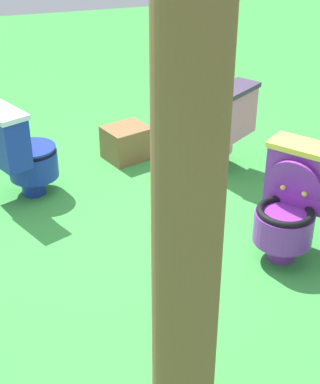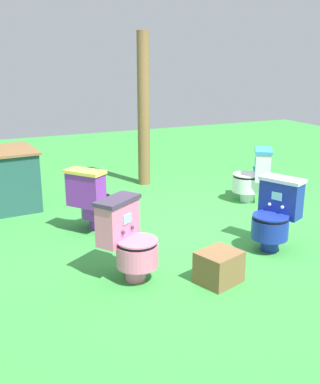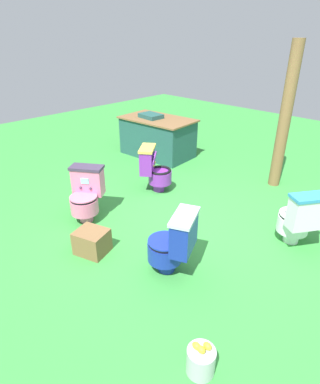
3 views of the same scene
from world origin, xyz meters
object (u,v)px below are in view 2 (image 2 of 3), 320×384
object	(u,v)px
toilet_blue	(275,214)
toilet_purple	(92,199)
toilet_white	(253,175)
wooden_post	(144,110)
small_crate	(219,267)
toilet_pink	(129,239)

from	to	relation	value
toilet_blue	toilet_purple	size ratio (longest dim) A/B	1.00
toilet_white	wooden_post	bearing A→B (deg)	68.59
wooden_post	small_crate	bearing A→B (deg)	-101.41
toilet_white	wooden_post	xyz separation A→B (m)	(-0.98, 1.43, 0.75)
toilet_white	toilet_blue	bearing A→B (deg)	-173.59
toilet_blue	wooden_post	bearing A→B (deg)	-19.37
toilet_pink	wooden_post	world-z (taller)	wooden_post
toilet_white	toilet_purple	xyz separation A→B (m)	(-2.27, -0.14, 0.00)
wooden_post	small_crate	xyz separation A→B (m)	(-0.65, -3.22, -0.98)
toilet_white	small_crate	world-z (taller)	toilet_white
wooden_post	small_crate	world-z (taller)	wooden_post
toilet_white	toilet_purple	bearing A→B (deg)	127.67
small_crate	wooden_post	bearing A→B (deg)	78.59
toilet_purple	toilet_pink	xyz separation A→B (m)	(-0.05, -1.25, -0.00)
toilet_purple	wooden_post	size ratio (longest dim) A/B	0.32
toilet_white	toilet_pink	xyz separation A→B (m)	(-2.31, -1.38, 0.00)
toilet_white	small_crate	distance (m)	2.43
toilet_blue	toilet_purple	distance (m)	1.98
toilet_pink	wooden_post	bearing A→B (deg)	-149.27
wooden_post	small_crate	size ratio (longest dim) A/B	6.31
toilet_purple	toilet_pink	world-z (taller)	same
wooden_post	small_crate	distance (m)	3.43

